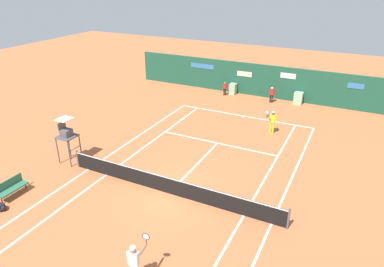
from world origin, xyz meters
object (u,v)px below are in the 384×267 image
(player_on_baseline, at_px, (272,120))
(tennis_ball_mid_court, at_px, (208,126))
(tennis_ball_near_service_line, at_px, (232,159))
(ball_kid_centre_post, at_px, (225,88))
(ball_kid_right_post, at_px, (272,94))
(player_near_side, at_px, (134,261))
(tennis_ball_by_sideline, at_px, (129,149))
(player_bench, at_px, (11,187))
(umpire_chair, at_px, (67,134))

(player_on_baseline, relative_size, tennis_ball_mid_court, 27.16)
(tennis_ball_near_service_line, bearing_deg, ball_kid_centre_post, 113.72)
(ball_kid_right_post, bearing_deg, tennis_ball_mid_court, 67.51)
(player_near_side, xyz_separation_m, tennis_ball_by_sideline, (-6.43, 8.44, -0.96))
(player_bench, distance_m, player_near_side, 8.83)
(ball_kid_centre_post, xyz_separation_m, tennis_ball_near_service_line, (4.81, -10.96, -0.69))
(ball_kid_right_post, xyz_separation_m, ball_kid_centre_post, (-4.28, -0.00, -0.07))
(tennis_ball_mid_court, bearing_deg, tennis_ball_near_service_line, -49.15)
(player_near_side, distance_m, tennis_ball_near_service_line, 10.18)
(player_on_baseline, xyz_separation_m, tennis_ball_near_service_line, (-1.14, -4.72, -0.94))
(ball_kid_right_post, bearing_deg, tennis_ball_by_sideline, 64.06)
(player_on_baseline, height_order, ball_kid_right_post, player_on_baseline)
(player_near_side, height_order, tennis_ball_near_service_line, player_near_side)
(ball_kid_right_post, distance_m, tennis_ball_near_service_line, 11.00)
(ball_kid_right_post, height_order, ball_kid_centre_post, ball_kid_right_post)
(umpire_chair, height_order, player_bench, umpire_chair)
(umpire_chair, xyz_separation_m, tennis_ball_near_service_line, (8.45, 4.54, -1.75))
(ball_kid_centre_post, bearing_deg, player_near_side, 111.41)
(umpire_chair, relative_size, tennis_ball_mid_court, 40.47)
(tennis_ball_by_sideline, bearing_deg, player_bench, -108.24)
(player_on_baseline, xyz_separation_m, player_near_side, (-1.02, -14.86, 0.01))
(tennis_ball_mid_court, distance_m, tennis_ball_near_service_line, 5.03)
(player_near_side, bearing_deg, tennis_ball_mid_court, 97.34)
(player_near_side, bearing_deg, tennis_ball_near_service_line, 84.27)
(player_on_baseline, bearing_deg, ball_kid_right_post, -66.75)
(umpire_chair, distance_m, player_on_baseline, 13.35)
(tennis_ball_mid_court, xyz_separation_m, tennis_ball_by_sideline, (-3.02, -5.50, 0.00))
(player_on_baseline, height_order, player_near_side, player_near_side)
(player_on_baseline, bearing_deg, tennis_ball_by_sideline, 49.01)
(umpire_chair, relative_size, tennis_ball_near_service_line, 40.47)
(player_bench, bearing_deg, player_on_baseline, 143.72)
(player_on_baseline, relative_size, tennis_ball_near_service_line, 27.16)
(player_bench, distance_m, tennis_ball_by_sideline, 7.13)
(umpire_chair, bearing_deg, player_near_side, 56.83)
(player_bench, bearing_deg, ball_kid_right_post, 157.60)
(umpire_chair, distance_m, player_bench, 4.12)
(ball_kid_centre_post, height_order, tennis_ball_by_sideline, ball_kid_centre_post)
(umpire_chair, height_order, ball_kid_right_post, umpire_chair)
(player_on_baseline, relative_size, ball_kid_right_post, 1.34)
(tennis_ball_by_sideline, bearing_deg, player_on_baseline, 40.78)
(player_on_baseline, distance_m, player_near_side, 14.90)
(player_bench, height_order, player_near_side, player_near_side)
(ball_kid_centre_post, bearing_deg, player_bench, 87.40)
(player_near_side, relative_size, ball_kid_right_post, 1.35)
(ball_kid_right_post, height_order, tennis_ball_near_service_line, ball_kid_right_post)
(ball_kid_right_post, relative_size, tennis_ball_mid_court, 20.29)
(ball_kid_centre_post, bearing_deg, ball_kid_right_post, -171.76)
(player_bench, xyz_separation_m, ball_kid_right_post, (8.00, 19.41, 0.28))
(player_bench, relative_size, player_on_baseline, 0.84)
(player_bench, distance_m, ball_kid_centre_post, 19.77)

